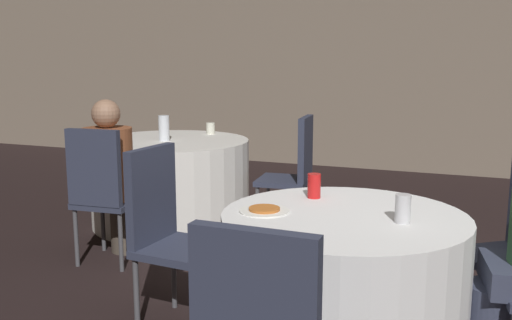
% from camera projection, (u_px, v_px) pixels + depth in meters
% --- Properties ---
extents(wall_back, '(16.00, 0.06, 2.80)m').
position_uv_depth(wall_back, '(453.00, 58.00, 6.77)').
color(wall_back, '#7A6B5B').
rests_on(wall_back, ground_plane).
extents(table_near, '(1.11, 1.11, 0.72)m').
position_uv_depth(table_near, '(342.00, 291.00, 2.61)').
color(table_near, white).
rests_on(table_near, ground_plane).
extents(table_far, '(1.34, 1.34, 0.72)m').
position_uv_depth(table_far, '(171.00, 181.00, 4.90)').
color(table_far, white).
rests_on(table_far, ground_plane).
extents(chair_near_west, '(0.44, 0.43, 0.95)m').
position_uv_depth(chair_near_west, '(165.00, 223.00, 2.99)').
color(chair_near_west, '#2D3347').
rests_on(chair_near_west, ground_plane).
extents(chair_far_south, '(0.43, 0.44, 0.95)m').
position_uv_depth(chair_far_south, '(101.00, 186.00, 3.83)').
color(chair_far_south, '#2D3347').
rests_on(chair_far_south, ground_plane).
extents(chair_far_east, '(0.44, 0.44, 0.95)m').
position_uv_depth(chair_far_east, '(295.00, 165.00, 4.57)').
color(chair_far_east, '#2D3347').
rests_on(chair_far_east, ground_plane).
extents(person_floral_shirt, '(0.35, 0.51, 1.14)m').
position_uv_depth(person_floral_shirt, '(114.00, 179.00, 3.99)').
color(person_floral_shirt, '#4C4238').
rests_on(person_floral_shirt, ground_plane).
extents(pizza_plate_near, '(0.23, 0.23, 0.02)m').
position_uv_depth(pizza_plate_near, '(264.00, 210.00, 2.59)').
color(pizza_plate_near, white).
rests_on(pizza_plate_near, table_near).
extents(soda_can_red, '(0.07, 0.07, 0.12)m').
position_uv_depth(soda_can_red, '(314.00, 186.00, 2.83)').
color(soda_can_red, red).
rests_on(soda_can_red, table_near).
extents(soda_can_silver, '(0.07, 0.07, 0.12)m').
position_uv_depth(soda_can_silver, '(403.00, 208.00, 2.41)').
color(soda_can_silver, silver).
rests_on(soda_can_silver, table_near).
extents(bottle_far, '(0.09, 0.09, 0.21)m').
position_uv_depth(bottle_far, '(164.00, 128.00, 4.77)').
color(bottle_far, silver).
rests_on(bottle_far, table_far).
extents(cup_far, '(0.08, 0.08, 0.10)m').
position_uv_depth(cup_far, '(211.00, 128.00, 5.21)').
color(cup_far, silver).
rests_on(cup_far, table_far).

